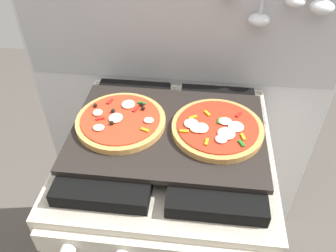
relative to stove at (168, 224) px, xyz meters
The scene contains 5 objects.
kitchen_backsplash 0.48m from the stove, 89.43° to the left, with size 1.10×0.09×1.55m.
stove is the anchor object (origin of this frame).
baking_tray 0.46m from the stove, 90.00° to the left, with size 0.54×0.38×0.02m, color black.
pizza_left 0.50m from the stove, behind, with size 0.25×0.25×0.03m.
pizza_right 0.50m from the stove, ahead, with size 0.25×0.25×0.03m.
Camera 1 is at (0.08, -0.72, 1.55)m, focal length 36.73 mm.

